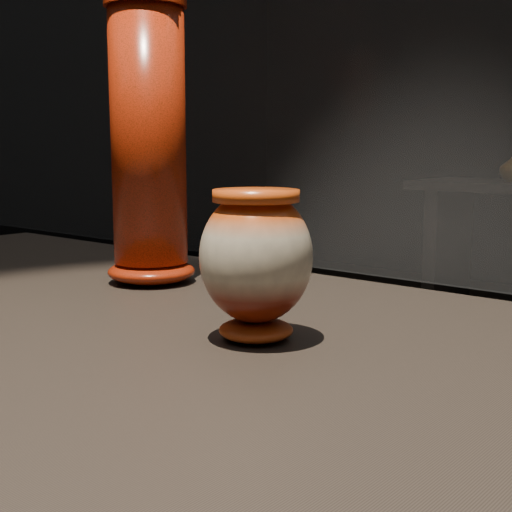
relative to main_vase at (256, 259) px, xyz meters
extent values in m
cube|color=black|center=(-0.03, -0.03, -0.11)|extent=(2.00, 0.80, 0.05)
ellipsoid|color=maroon|center=(0.00, 0.00, -0.08)|extent=(0.11, 0.11, 0.02)
ellipsoid|color=beige|center=(0.00, 0.00, 0.00)|extent=(0.16, 0.16, 0.14)
cylinder|color=#DE5014|center=(0.00, 0.00, 0.07)|extent=(0.12, 0.12, 0.01)
ellipsoid|color=#B9230C|center=(-0.33, 0.15, -0.07)|extent=(0.15, 0.15, 0.04)
cylinder|color=#B9230C|center=(-0.33, 0.15, 0.13)|extent=(0.13, 0.13, 0.38)
cylinder|color=#B9230C|center=(-0.33, 0.15, 0.33)|extent=(0.14, 0.14, 0.02)
cube|color=black|center=(-1.35, 3.41, -0.56)|extent=(0.08, 0.50, 0.85)
camera|label=1|loc=(0.49, -0.58, 0.12)|focal=50.00mm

